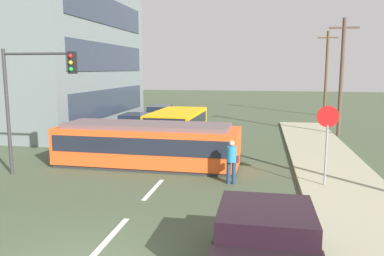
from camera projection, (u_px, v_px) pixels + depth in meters
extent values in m
plane|color=#435038|center=(178.00, 163.00, 17.71)|extent=(120.00, 120.00, 0.00)
cube|color=#A09D7E|center=(353.00, 199.00, 12.60)|extent=(3.20, 36.00, 0.14)
cube|color=silver|center=(111.00, 236.00, 9.94)|extent=(0.16, 2.40, 0.01)
cube|color=silver|center=(154.00, 189.00, 13.83)|extent=(0.16, 2.40, 0.01)
cube|color=silver|center=(197.00, 142.00, 22.83)|extent=(0.16, 2.40, 0.01)
cube|color=silver|center=(210.00, 127.00, 28.67)|extent=(0.16, 2.40, 0.01)
cube|color=#2D3847|center=(112.00, 102.00, 28.25)|extent=(0.06, 13.00, 1.92)
cube|color=#2D3847|center=(111.00, 58.00, 27.76)|extent=(0.06, 13.00, 1.92)
cube|color=#2D3847|center=(109.00, 12.00, 27.27)|extent=(0.06, 13.00, 1.92)
cube|color=#F9541F|center=(147.00, 145.00, 17.08)|extent=(8.19, 2.68, 1.58)
cube|color=#2D2D2D|center=(148.00, 164.00, 17.21)|extent=(8.02, 2.55, 0.15)
cube|color=#665354|center=(147.00, 125.00, 16.94)|extent=(7.37, 2.28, 0.20)
cube|color=#1E232D|center=(147.00, 141.00, 17.05)|extent=(7.86, 2.71, 0.70)
cube|color=gold|center=(177.00, 125.00, 22.22)|extent=(2.67, 5.57, 1.59)
cube|color=black|center=(164.00, 128.00, 19.58)|extent=(2.25, 0.19, 0.96)
cube|color=black|center=(177.00, 120.00, 22.17)|extent=(2.68, 4.74, 0.64)
cylinder|color=black|center=(169.00, 141.00, 20.62)|extent=(2.58, 0.98, 0.90)
cylinder|color=black|center=(184.00, 131.00, 24.01)|extent=(2.58, 0.98, 0.90)
cylinder|color=#21374E|center=(229.00, 173.00, 14.47)|extent=(0.16, 0.16, 0.85)
cylinder|color=#21374E|center=(234.00, 173.00, 14.43)|extent=(0.16, 0.16, 0.85)
cylinder|color=teal|center=(232.00, 154.00, 14.34)|extent=(0.36, 0.36, 0.60)
sphere|color=tan|center=(232.00, 143.00, 14.28)|extent=(0.22, 0.22, 0.22)
cube|color=brown|center=(237.00, 159.00, 14.38)|extent=(0.14, 0.22, 0.24)
cube|color=black|center=(266.00, 221.00, 7.74)|extent=(1.90, 1.90, 0.55)
cylinder|color=black|center=(221.00, 237.00, 8.97)|extent=(0.28, 0.80, 0.80)
cylinder|color=black|center=(310.00, 244.00, 8.62)|extent=(0.28, 0.80, 0.80)
cube|color=maroon|center=(104.00, 136.00, 21.71)|extent=(1.86, 4.58, 0.55)
cube|color=black|center=(102.00, 129.00, 21.49)|extent=(1.70, 2.52, 0.40)
cylinder|color=black|center=(99.00, 135.00, 23.23)|extent=(0.22, 0.64, 0.64)
cylinder|color=black|center=(127.00, 136.00, 22.92)|extent=(0.22, 0.64, 0.64)
cylinder|color=black|center=(78.00, 144.00, 20.56)|extent=(0.22, 0.64, 0.64)
cylinder|color=black|center=(110.00, 145.00, 20.25)|extent=(0.22, 0.64, 0.64)
cube|color=navy|center=(136.00, 123.00, 27.07)|extent=(1.98, 4.19, 0.55)
cube|color=black|center=(135.00, 117.00, 26.85)|extent=(1.78, 2.32, 0.40)
cylinder|color=black|center=(129.00, 123.00, 28.46)|extent=(0.24, 0.65, 0.64)
cylinder|color=black|center=(153.00, 124.00, 28.17)|extent=(0.24, 0.65, 0.64)
cylinder|color=black|center=(117.00, 128.00, 26.04)|extent=(0.24, 0.65, 0.64)
cylinder|color=black|center=(144.00, 129.00, 25.74)|extent=(0.24, 0.65, 0.64)
cube|color=black|center=(160.00, 113.00, 33.00)|extent=(1.90, 4.61, 0.55)
cube|color=black|center=(160.00, 108.00, 32.78)|extent=(1.72, 2.55, 0.40)
cylinder|color=black|center=(154.00, 114.00, 34.51)|extent=(0.23, 0.64, 0.64)
cylinder|color=black|center=(174.00, 114.00, 34.22)|extent=(0.23, 0.64, 0.64)
cylinder|color=black|center=(146.00, 117.00, 31.83)|extent=(0.23, 0.64, 0.64)
cylinder|color=black|center=(167.00, 118.00, 31.54)|extent=(0.23, 0.64, 0.64)
cylinder|color=gray|center=(326.00, 155.00, 13.73)|extent=(0.07, 0.07, 2.20)
cylinder|color=red|center=(328.00, 117.00, 13.52)|extent=(0.76, 0.04, 0.76)
cylinder|color=#333333|center=(8.00, 113.00, 15.49)|extent=(0.14, 0.14, 5.09)
cylinder|color=#333333|center=(37.00, 54.00, 14.87)|extent=(2.92, 0.10, 0.10)
cube|color=black|center=(72.00, 63.00, 14.66)|extent=(0.28, 0.24, 0.84)
sphere|color=red|center=(70.00, 56.00, 14.50)|extent=(0.16, 0.16, 0.16)
sphere|color=gold|center=(71.00, 63.00, 14.53)|extent=(0.16, 0.16, 0.16)
sphere|color=green|center=(71.00, 69.00, 14.57)|extent=(0.16, 0.16, 0.16)
cylinder|color=brown|center=(341.00, 78.00, 24.37)|extent=(0.24, 0.24, 7.45)
cube|color=brown|center=(344.00, 28.00, 23.89)|extent=(1.80, 0.12, 0.12)
cylinder|color=brown|center=(326.00, 74.00, 35.01)|extent=(0.24, 0.24, 7.69)
cube|color=brown|center=(328.00, 38.00, 34.51)|extent=(1.80, 0.12, 0.12)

